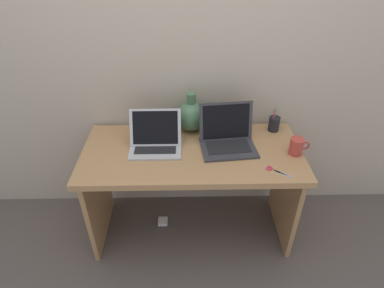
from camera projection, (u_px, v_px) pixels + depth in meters
name	position (u px, v px, depth m)	size (l,w,h in m)	color
ground_plane	(192.00, 228.00, 2.43)	(6.00, 6.00, 0.00)	#564C47
back_wall	(191.00, 55.00, 2.03)	(4.40, 0.04, 2.40)	#BCAD99
desk	(192.00, 170.00, 2.11)	(1.37, 0.63, 0.72)	#AD7F51
laptop_left	(156.00, 139.00, 2.02)	(0.32, 0.24, 0.23)	#B2B2B7
laptop_right	(227.00, 135.00, 2.03)	(0.36, 0.29, 0.26)	#333338
green_vase	(191.00, 115.00, 2.17)	(0.20, 0.20, 0.27)	#47704C
coffee_mug	(297.00, 146.00, 1.96)	(0.12, 0.08, 0.11)	#B23D33
pen_cup	(274.00, 124.00, 2.18)	(0.07, 0.07, 0.17)	black
scissors	(274.00, 170.00, 1.85)	(0.13, 0.11, 0.01)	#B7B7BC
power_brick	(163.00, 221.00, 2.46)	(0.07, 0.07, 0.03)	white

